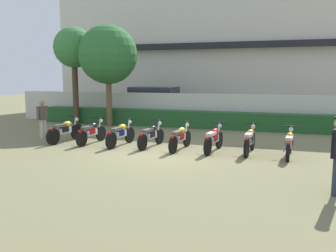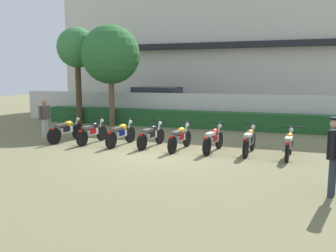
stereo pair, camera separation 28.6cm
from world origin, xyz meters
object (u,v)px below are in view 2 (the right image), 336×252
at_px(motorcycle_in_row_4, 180,137).
at_px(motorcycle_in_row_5, 213,139).
at_px(inspector_person, 45,116).
at_px(motorcycle_in_row_3, 151,135).
at_px(officer_0, 334,150).
at_px(motorcycle_in_row_7, 289,144).
at_px(tree_far_side, 111,55).
at_px(motorcycle_in_row_2, 121,134).
at_px(tree_near_inspector, 77,49).
at_px(motorcycle_in_row_0, 66,130).
at_px(parked_car, 159,103).
at_px(motorcycle_in_row_1, 92,132).
at_px(motorcycle_in_row_6, 249,140).

height_order(motorcycle_in_row_4, motorcycle_in_row_5, motorcycle_in_row_5).
relative_size(motorcycle_in_row_4, inspector_person, 1.18).
height_order(motorcycle_in_row_3, officer_0, officer_0).
bearing_deg(motorcycle_in_row_7, officer_0, -161.26).
xyz_separation_m(tree_far_side, motorcycle_in_row_2, (2.78, -4.59, -3.15)).
height_order(motorcycle_in_row_3, motorcycle_in_row_4, motorcycle_in_row_4).
xyz_separation_m(motorcycle_in_row_7, officer_0, (0.88, -3.43, 0.57)).
distance_m(tree_near_inspector, motorcycle_in_row_5, 10.08).
bearing_deg(motorcycle_in_row_3, tree_near_inspector, 60.60).
distance_m(tree_far_side, motorcycle_in_row_4, 7.56).
bearing_deg(motorcycle_in_row_0, officer_0, -102.49).
bearing_deg(tree_near_inspector, motorcycle_in_row_2, -44.34).
distance_m(parked_car, motorcycle_in_row_2, 8.40).
xyz_separation_m(motorcycle_in_row_0, motorcycle_in_row_7, (8.26, -0.07, -0.01)).
distance_m(tree_near_inspector, motorcycle_in_row_0, 6.29).
xyz_separation_m(motorcycle_in_row_1, motorcycle_in_row_5, (4.68, -0.01, 0.00)).
bearing_deg(motorcycle_in_row_4, motorcycle_in_row_2, 95.53).
xyz_separation_m(tree_near_inspector, motorcycle_in_row_0, (2.40, -4.65, -3.49)).
height_order(parked_car, tree_far_side, tree_far_side).
bearing_deg(officer_0, motorcycle_in_row_0, -6.88).
distance_m(parked_car, motorcycle_in_row_7, 11.13).
relative_size(motorcycle_in_row_0, motorcycle_in_row_2, 1.02).
bearing_deg(motorcycle_in_row_2, parked_car, 17.00).
bearing_deg(motorcycle_in_row_4, motorcycle_in_row_0, 95.87).
bearing_deg(motorcycle_in_row_7, inspector_person, 91.46).
relative_size(tree_near_inspector, motorcycle_in_row_7, 2.78).
relative_size(motorcycle_in_row_3, motorcycle_in_row_4, 1.00).
xyz_separation_m(motorcycle_in_row_2, motorcycle_in_row_3, (1.16, 0.11, -0.01)).
bearing_deg(motorcycle_in_row_3, motorcycle_in_row_0, 99.58).
height_order(motorcycle_in_row_2, motorcycle_in_row_4, motorcycle_in_row_2).
relative_size(parked_car, motorcycle_in_row_4, 2.47).
relative_size(motorcycle_in_row_3, motorcycle_in_row_5, 1.03).
bearing_deg(tree_far_side, inspector_person, -102.43).
bearing_deg(tree_far_side, motorcycle_in_row_7, -28.20).
height_order(parked_car, motorcycle_in_row_1, parked_car).
distance_m(motorcycle_in_row_5, motorcycle_in_row_6, 1.19).
distance_m(motorcycle_in_row_2, motorcycle_in_row_3, 1.16).
relative_size(parked_car, motorcycle_in_row_7, 2.53).
bearing_deg(motorcycle_in_row_4, motorcycle_in_row_6, -79.84).
xyz_separation_m(parked_car, tree_near_inspector, (-3.26, -3.58, 3.01)).
distance_m(parked_car, tree_near_inspector, 5.70).
xyz_separation_m(tree_near_inspector, motorcycle_in_row_3, (5.94, -4.56, -3.51)).
bearing_deg(motorcycle_in_row_0, tree_near_inspector, 35.83).
relative_size(motorcycle_in_row_4, motorcycle_in_row_7, 1.02).
xyz_separation_m(tree_far_side, inspector_person, (-0.92, -4.15, -2.67)).
bearing_deg(tree_far_side, motorcycle_in_row_1, -71.22).
height_order(motorcycle_in_row_4, motorcycle_in_row_6, motorcycle_in_row_6).
relative_size(motorcycle_in_row_7, inspector_person, 1.15).
relative_size(motorcycle_in_row_1, motorcycle_in_row_6, 0.97).
xyz_separation_m(motorcycle_in_row_4, motorcycle_in_row_5, (1.16, 0.06, 0.00)).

